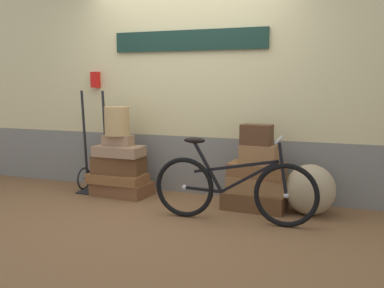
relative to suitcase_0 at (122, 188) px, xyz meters
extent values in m
cube|color=brown|center=(0.71, -0.38, -0.11)|extent=(9.13, 5.20, 0.06)
cube|color=slate|center=(0.71, 0.47, 0.27)|extent=(7.13, 0.20, 0.70)
cube|color=#CCBC84|center=(0.71, 0.47, 1.51)|extent=(7.13, 0.20, 1.79)
cube|color=#142D23|center=(0.73, 0.35, 1.76)|extent=(1.90, 0.04, 0.24)
cube|color=red|center=(-0.55, 0.33, 1.31)|extent=(0.10, 0.08, 0.20)
cube|color=brown|center=(0.00, 0.00, 0.00)|extent=(0.72, 0.48, 0.16)
cube|color=brown|center=(-0.03, -0.05, 0.13)|extent=(0.70, 0.40, 0.11)
cube|color=brown|center=(-0.04, 0.00, 0.30)|extent=(0.62, 0.41, 0.22)
cube|color=#937051|center=(0.00, -0.06, 0.47)|extent=(0.58, 0.32, 0.12)
cube|color=#937051|center=(-0.04, -0.01, 0.59)|extent=(0.35, 0.19, 0.12)
cube|color=brown|center=(1.63, -0.03, 0.01)|extent=(0.69, 0.41, 0.18)
cube|color=olive|center=(1.65, 0.00, 0.19)|extent=(0.64, 0.39, 0.17)
cube|color=brown|center=(1.65, -0.01, 0.35)|extent=(0.59, 0.35, 0.15)
cube|color=olive|center=(1.66, 0.00, 0.52)|extent=(0.40, 0.25, 0.19)
cube|color=#4C2D19|center=(1.63, 0.00, 0.72)|extent=(0.34, 0.21, 0.22)
cylinder|color=tan|center=(-0.03, -0.03, 0.82)|extent=(0.29, 0.29, 0.34)
torus|color=black|center=(-0.58, 0.06, 0.06)|extent=(0.02, 0.29, 0.29)
torus|color=black|center=(-0.23, 0.06, 0.06)|extent=(0.02, 0.29, 0.29)
cylinder|color=black|center=(-0.41, 0.06, 0.06)|extent=(0.36, 0.02, 0.02)
cylinder|color=black|center=(-0.55, 0.06, 0.62)|extent=(0.03, 0.09, 1.11)
cylinder|color=black|center=(-0.26, 0.06, 0.62)|extent=(0.03, 0.09, 1.11)
cube|color=black|center=(-0.41, -0.05, -0.07)|extent=(0.32, 0.22, 0.02)
ellipsoid|color=#9E8966|center=(2.21, -0.02, 0.18)|extent=(0.51, 0.43, 0.52)
torus|color=black|center=(1.03, -0.55, 0.23)|extent=(0.61, 0.07, 0.61)
sphere|color=#B2B2B7|center=(1.03, -0.55, 0.23)|extent=(0.05, 0.05, 0.05)
torus|color=black|center=(2.03, -0.51, 0.23)|extent=(0.61, 0.07, 0.61)
sphere|color=#B2B2B7|center=(2.03, -0.51, 0.23)|extent=(0.05, 0.05, 0.05)
cube|color=black|center=(1.68, -0.52, 0.38)|extent=(0.56, 0.05, 0.36)
cube|color=black|center=(1.27, -0.54, 0.45)|extent=(0.30, 0.04, 0.49)
cube|color=black|center=(1.22, -0.54, 0.22)|extent=(0.39, 0.04, 0.04)
cube|color=black|center=(1.55, -0.53, 0.47)|extent=(0.83, 0.06, 0.18)
cube|color=black|center=(2.00, -0.51, 0.47)|extent=(0.11, 0.03, 0.50)
ellipsoid|color=black|center=(1.13, -0.54, 0.71)|extent=(0.22, 0.10, 0.06)
cylinder|color=#A5A5AD|center=(1.96, -0.51, 0.75)|extent=(0.04, 0.46, 0.02)
camera|label=1|loc=(2.62, -4.56, 1.27)|focal=41.13mm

